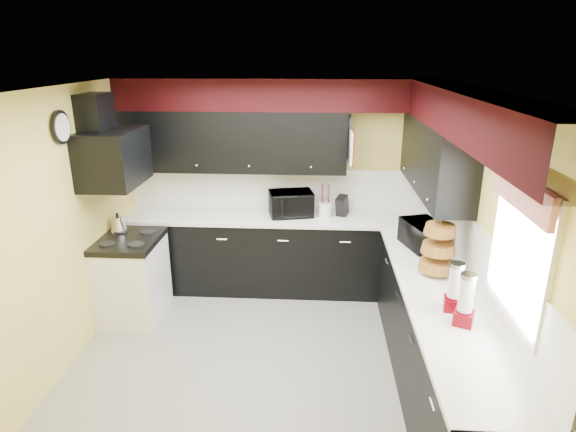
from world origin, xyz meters
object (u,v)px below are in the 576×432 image
object	(u,v)px
utensil_crock	(325,210)
knife_block	(342,206)
microwave	(423,235)
kettle	(118,224)
toaster_oven	(291,204)

from	to	relation	value
utensil_crock	knife_block	bearing A→B (deg)	12.30
microwave	kettle	world-z (taller)	microwave
microwave	knife_block	world-z (taller)	microwave
kettle	utensil_crock	bearing A→B (deg)	13.92
toaster_oven	knife_block	world-z (taller)	toaster_oven
toaster_oven	microwave	bearing A→B (deg)	-46.11
microwave	utensil_crock	xyz separation A→B (m)	(-0.95, 0.87, -0.05)
toaster_oven	utensil_crock	world-z (taller)	toaster_oven
knife_block	kettle	bearing A→B (deg)	-143.37
utensil_crock	kettle	xyz separation A→B (m)	(-2.25, -0.56, -0.02)
microwave	utensil_crock	size ratio (longest dim) A/B	2.82
kettle	toaster_oven	bearing A→B (deg)	17.54
knife_block	microwave	bearing A→B (deg)	-27.50
toaster_oven	knife_block	size ratio (longest dim) A/B	2.06
utensil_crock	knife_block	size ratio (longest dim) A/B	0.69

